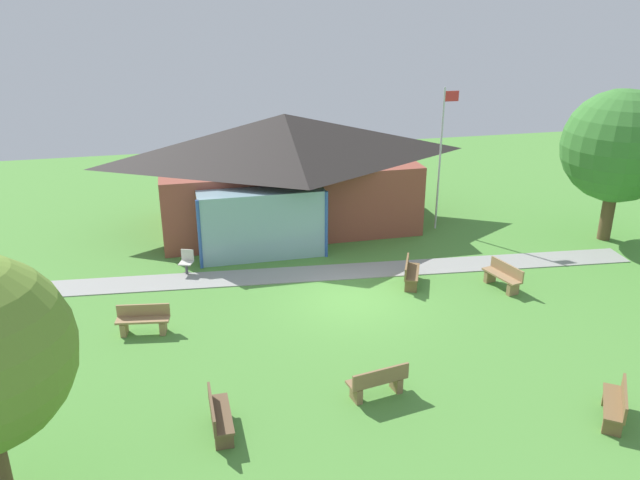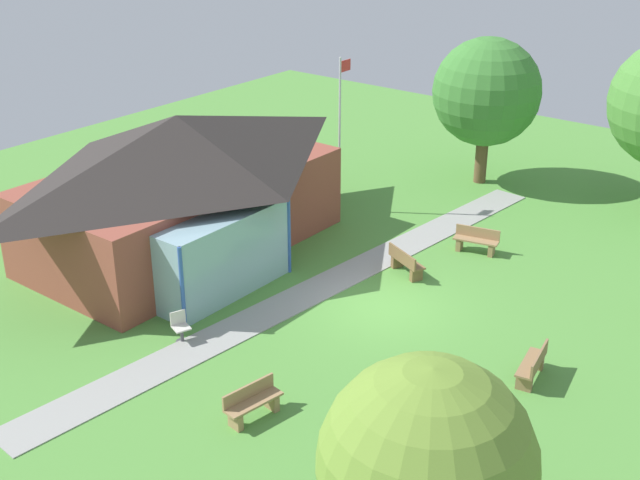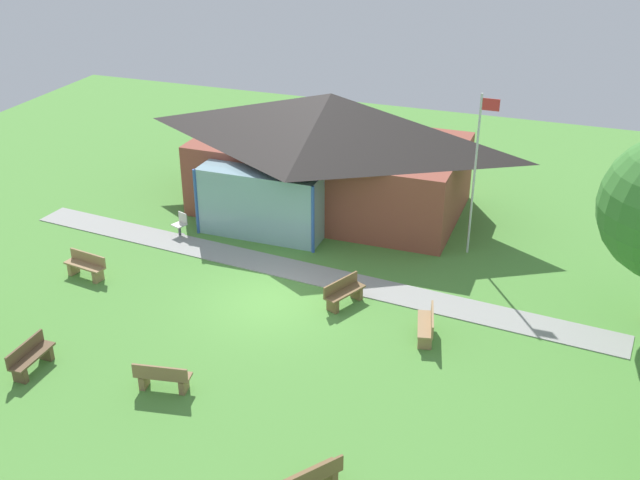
# 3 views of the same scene
# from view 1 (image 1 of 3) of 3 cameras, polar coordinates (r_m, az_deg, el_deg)

# --- Properties ---
(ground_plane) EXTENTS (44.00, 44.00, 0.00)m
(ground_plane) POSITION_cam_1_polar(r_m,az_deg,el_deg) (20.31, 2.89, -5.35)
(ground_plane) COLOR #54933D
(pavilion) EXTENTS (11.18, 7.38, 4.64)m
(pavilion) POSITION_cam_1_polar(r_m,az_deg,el_deg) (26.13, -3.25, 6.44)
(pavilion) COLOR brown
(pavilion) RESTS_ON ground_plane
(footpath) EXTENTS (21.67, 3.24, 0.03)m
(footpath) POSITION_cam_1_polar(r_m,az_deg,el_deg) (22.15, 1.37, -2.92)
(footpath) COLOR #999993
(footpath) RESTS_ON ground_plane
(flagpole) EXTENTS (0.64, 0.08, 5.78)m
(flagpole) POSITION_cam_1_polar(r_m,az_deg,el_deg) (25.85, 10.90, 7.69)
(flagpole) COLOR silver
(flagpole) RESTS_ON ground_plane
(bench_mid_left) EXTENTS (1.55, 0.66, 0.84)m
(bench_mid_left) POSITION_cam_1_polar(r_m,az_deg,el_deg) (18.89, -15.68, -7.00)
(bench_mid_left) COLOR #9E7A51
(bench_mid_left) RESTS_ON ground_plane
(bench_mid_right) EXTENTS (0.77, 1.56, 0.84)m
(bench_mid_right) POSITION_cam_1_polar(r_m,az_deg,el_deg) (21.73, 16.21, -3.21)
(bench_mid_right) COLOR #9E7A51
(bench_mid_right) RESTS_ON ground_plane
(bench_rear_near_path) EXTENTS (1.01, 1.55, 0.84)m
(bench_rear_near_path) POSITION_cam_1_polar(r_m,az_deg,el_deg) (21.33, 8.19, -3.01)
(bench_rear_near_path) COLOR brown
(bench_rear_near_path) RESTS_ON ground_plane
(bench_front_center) EXTENTS (1.55, 0.70, 0.84)m
(bench_front_center) POSITION_cam_1_polar(r_m,az_deg,el_deg) (15.61, 5.24, -12.67)
(bench_front_center) COLOR olive
(bench_front_center) RESTS_ON ground_plane
(bench_front_left) EXTENTS (0.46, 1.51, 0.84)m
(bench_front_left) POSITION_cam_1_polar(r_m,az_deg,el_deg) (14.64, -9.13, -15.49)
(bench_front_left) COLOR brown
(bench_front_left) RESTS_ON ground_plane
(bench_front_right) EXTENTS (1.24, 1.47, 0.84)m
(bench_front_right) POSITION_cam_1_polar(r_m,az_deg,el_deg) (16.26, 25.18, -13.37)
(bench_front_right) COLOR brown
(bench_front_right) RESTS_ON ground_plane
(patio_chair_west) EXTENTS (0.57, 0.57, 0.86)m
(patio_chair_west) POSITION_cam_1_polar(r_m,az_deg,el_deg) (22.38, -11.96, -2.02)
(patio_chair_west) COLOR beige
(patio_chair_west) RESTS_ON ground_plane
(tree_east_hedge) EXTENTS (4.28, 4.28, 5.90)m
(tree_east_hedge) POSITION_cam_1_polar(r_m,az_deg,el_deg) (26.62, 25.43, 7.64)
(tree_east_hedge) COLOR brown
(tree_east_hedge) RESTS_ON ground_plane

